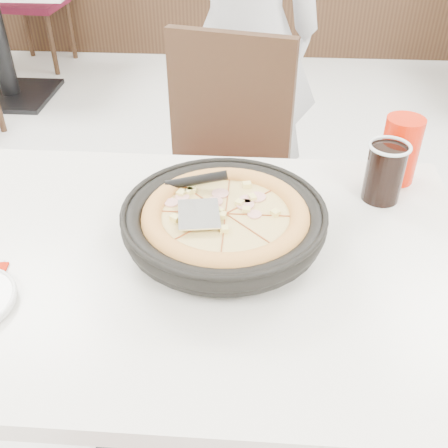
# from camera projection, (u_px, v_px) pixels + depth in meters

# --- Properties ---
(main_table) EXTENTS (1.22, 0.83, 0.75)m
(main_table) POSITION_uv_depth(u_px,v_px,m) (188.00, 371.00, 1.28)
(main_table) COLOR silver
(main_table) RESTS_ON floor
(chair_far) EXTENTS (0.51, 0.51, 0.95)m
(chair_far) POSITION_uv_depth(u_px,v_px,m) (213.00, 196.00, 1.72)
(chair_far) COLOR black
(chair_far) RESTS_ON floor
(trivet) EXTENTS (0.13, 0.13, 0.04)m
(trivet) POSITION_uv_depth(u_px,v_px,m) (216.00, 248.00, 1.04)
(trivet) COLOR black
(trivet) RESTS_ON main_table
(pizza_pan) EXTENTS (0.40, 0.40, 0.01)m
(pizza_pan) POSITION_uv_depth(u_px,v_px,m) (224.00, 227.00, 1.05)
(pizza_pan) COLOR black
(pizza_pan) RESTS_ON trivet
(pizza) EXTENTS (0.33, 0.33, 0.02)m
(pizza) POSITION_uv_depth(u_px,v_px,m) (226.00, 223.00, 1.04)
(pizza) COLOR #CD9049
(pizza) RESTS_ON pizza_pan
(pizza_server) EXTENTS (0.09, 0.11, 0.00)m
(pizza_server) POSITION_uv_depth(u_px,v_px,m) (199.00, 214.00, 1.00)
(pizza_server) COLOR white
(pizza_server) RESTS_ON pizza
(cola_glass) EXTENTS (0.09, 0.09, 0.13)m
(cola_glass) POSITION_uv_depth(u_px,v_px,m) (384.00, 174.00, 1.18)
(cola_glass) COLOR black
(cola_glass) RESTS_ON main_table
(red_cup) EXTENTS (0.09, 0.09, 0.16)m
(red_cup) POSITION_uv_depth(u_px,v_px,m) (400.00, 150.00, 1.23)
(red_cup) COLOR red
(red_cup) RESTS_ON main_table
(diner_person) EXTENTS (0.65, 0.47, 1.66)m
(diner_person) POSITION_uv_depth(u_px,v_px,m) (244.00, 32.00, 1.97)
(diner_person) COLOR silver
(diner_person) RESTS_ON floor
(bg_chair_left_far) EXTENTS (0.45, 0.45, 0.95)m
(bg_chair_left_far) POSITION_uv_depth(u_px,v_px,m) (32.00, 0.00, 3.79)
(bg_chair_left_far) COLOR black
(bg_chair_left_far) RESTS_ON floor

